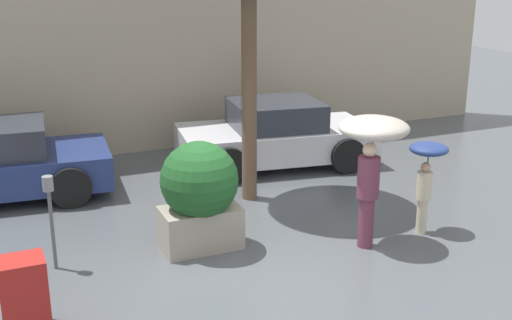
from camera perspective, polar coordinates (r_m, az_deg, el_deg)
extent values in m
plane|color=#51565B|center=(8.71, 0.70, -9.93)|extent=(40.00, 40.00, 0.00)
cube|color=#B7A88E|center=(13.97, -10.72, 12.84)|extent=(18.00, 0.30, 6.00)
cube|color=#9E9384|center=(9.33, -4.95, -6.01)|extent=(1.13, 0.66, 0.61)
sphere|color=#1E5123|center=(9.07, -5.06, -1.80)|extent=(1.11, 1.11, 1.11)
cylinder|color=brown|center=(9.44, 9.75, -5.44)|extent=(0.22, 0.22, 0.76)
cylinder|color=brown|center=(9.21, 9.96, -1.52)|extent=(0.32, 0.32, 0.60)
sphere|color=beige|center=(9.09, 10.09, 0.89)|extent=(0.21, 0.21, 0.21)
cylinder|color=#4C4C51|center=(9.23, 10.33, 0.84)|extent=(0.02, 0.02, 0.66)
ellipsoid|color=beige|center=(9.15, 10.44, 2.82)|extent=(1.00, 1.00, 0.32)
cylinder|color=beige|center=(10.13, 14.52, -4.82)|extent=(0.16, 0.16, 0.55)
cylinder|color=beige|center=(9.96, 14.73, -2.20)|extent=(0.23, 0.23, 0.43)
sphere|color=tan|center=(9.88, 14.85, -0.61)|extent=(0.15, 0.15, 0.15)
cylinder|color=#4C4C51|center=(9.97, 15.00, -0.49)|extent=(0.02, 0.02, 0.52)
ellipsoid|color=navy|center=(9.90, 15.11, 0.95)|extent=(0.58, 0.58, 0.19)
cube|color=silver|center=(13.09, 1.73, 1.69)|extent=(4.09, 2.39, 0.60)
cube|color=#2D333D|center=(12.95, 1.75, 4.10)|extent=(1.95, 1.80, 0.53)
cylinder|color=black|center=(11.97, -2.44, -0.49)|extent=(0.73, 0.32, 0.70)
cylinder|color=black|center=(13.70, -4.22, 1.75)|extent=(0.73, 0.32, 0.70)
cylinder|color=black|center=(12.70, 8.13, 0.39)|extent=(0.73, 0.32, 0.70)
cylinder|color=black|center=(14.35, 5.19, 2.43)|extent=(0.73, 0.32, 0.70)
cylinder|color=black|center=(11.24, -16.15, -2.34)|extent=(0.72, 0.29, 0.70)
cylinder|color=black|center=(13.01, -16.57, 0.23)|extent=(0.72, 0.29, 0.70)
cylinder|color=brown|center=(10.81, -0.61, 6.10)|extent=(0.26, 0.26, 3.80)
cylinder|color=#595B60|center=(9.00, -17.64, -5.97)|extent=(0.05, 0.05, 1.11)
cylinder|color=gray|center=(8.77, -18.02, -2.01)|extent=(0.14, 0.14, 0.20)
cube|color=#B2231E|center=(7.64, -19.90, -11.33)|extent=(0.50, 0.44, 0.90)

